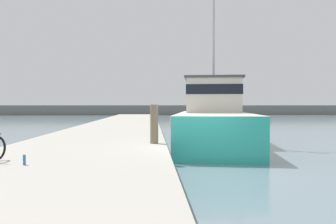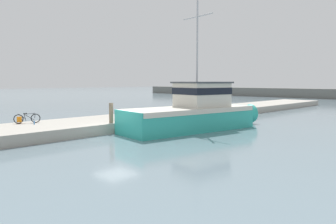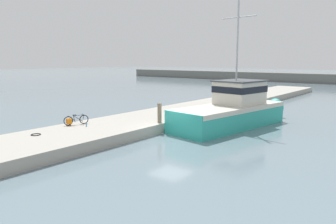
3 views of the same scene
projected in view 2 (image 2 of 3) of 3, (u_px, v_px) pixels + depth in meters
ground_plane at (116, 137)px, 21.56m from camera, size 320.00×320.00×0.00m
dock_pier at (82, 126)px, 24.38m from camera, size 5.61×80.00×0.73m
fishing_boat_main at (195, 111)px, 24.94m from camera, size 5.11×12.79×10.12m
bicycle_touring at (24, 119)px, 23.11m from camera, size 0.80×1.68×0.72m
mooring_post at (111, 113)px, 23.29m from camera, size 0.30×0.30×1.43m
water_bottle_by_bike at (34, 123)px, 22.46m from camera, size 0.07×0.07×0.24m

